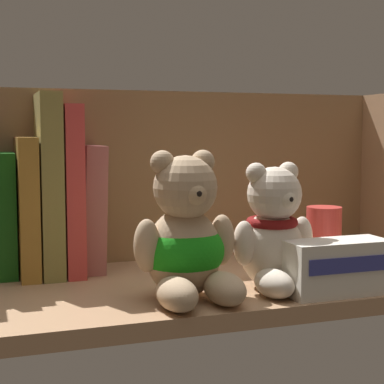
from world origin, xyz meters
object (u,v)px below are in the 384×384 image
(book_5, at_px, (5,214))
(book_8, at_px, (69,189))
(small_product_box, at_px, (337,267))
(teddy_bear_larger, at_px, (186,241))
(book_7, at_px, (47,184))
(teddy_bear_smaller, at_px, (275,235))
(book_9, at_px, (90,207))
(pillar_candle, at_px, (324,239))
(book_6, at_px, (26,205))

(book_5, relative_size, book_8, 0.72)
(small_product_box, bearing_deg, teddy_bear_larger, 167.16)
(book_7, height_order, teddy_bear_smaller, book_7)
(book_9, xyz_separation_m, teddy_bear_larger, (0.07, -0.19, -0.02))
(book_7, relative_size, small_product_box, 1.96)
(book_8, xyz_separation_m, pillar_candle, (0.32, -0.12, -0.07))
(book_9, xyz_separation_m, pillar_candle, (0.29, -0.12, -0.04))
(book_5, xyz_separation_m, small_product_box, (0.35, -0.23, -0.05))
(book_9, distance_m, small_product_box, 0.34)
(book_7, relative_size, teddy_bear_smaller, 1.56)
(teddy_bear_larger, distance_m, pillar_candle, 0.22)
(book_5, relative_size, pillar_candle, 1.83)
(teddy_bear_smaller, height_order, pillar_candle, teddy_bear_smaller)
(teddy_bear_larger, xyz_separation_m, teddy_bear_smaller, (0.11, 0.01, -0.00))
(book_5, bearing_deg, teddy_bear_smaller, -31.24)
(teddy_bear_larger, distance_m, small_product_box, 0.18)
(book_8, height_order, pillar_candle, book_8)
(book_8, relative_size, book_9, 1.31)
(book_5, height_order, teddy_bear_larger, teddy_bear_larger)
(book_7, distance_m, book_9, 0.06)
(teddy_bear_larger, height_order, teddy_bear_smaller, teddy_bear_larger)
(book_7, height_order, small_product_box, book_7)
(book_9, relative_size, small_product_box, 1.40)
(book_8, height_order, teddy_bear_larger, book_8)
(book_5, relative_size, book_6, 0.89)
(book_7, bearing_deg, pillar_candle, -19.65)
(book_7, height_order, book_8, book_7)
(teddy_bear_larger, bearing_deg, book_9, 111.44)
(book_8, bearing_deg, pillar_candle, -21.22)
(book_6, height_order, book_9, book_6)
(book_6, height_order, pillar_candle, book_6)
(book_8, distance_m, small_product_box, 0.36)
(book_9, bearing_deg, small_product_box, -43.05)
(book_5, height_order, book_6, book_6)
(book_8, distance_m, book_9, 0.04)
(book_6, height_order, book_7, book_7)
(book_5, bearing_deg, book_9, 0.00)
(book_7, height_order, pillar_candle, book_7)
(book_7, xyz_separation_m, teddy_bear_smaller, (0.24, -0.18, -0.05))
(book_7, xyz_separation_m, small_product_box, (0.30, -0.23, -0.09))
(book_8, relative_size, teddy_bear_smaller, 1.47)
(book_5, distance_m, book_9, 0.11)
(book_5, relative_size, teddy_bear_larger, 0.96)
(book_5, height_order, book_8, book_8)
(pillar_candle, bearing_deg, teddy_bear_larger, -162.98)
(book_6, bearing_deg, book_5, 180.00)
(book_6, xyz_separation_m, small_product_box, (0.33, -0.23, -0.06))
(teddy_bear_smaller, distance_m, pillar_candle, 0.12)
(book_9, bearing_deg, teddy_bear_smaller, -43.80)
(book_7, xyz_separation_m, pillar_candle, (0.34, -0.12, -0.07))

